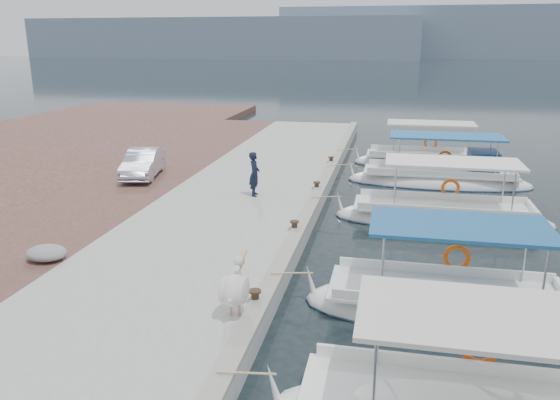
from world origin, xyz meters
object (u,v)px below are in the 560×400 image
object	(u,v)px
fishing_caique_c	(442,219)
fishing_caique_e	(424,163)
fishing_caique_b	(445,308)
pelican	(235,288)
fisherman	(254,174)
parked_car	(143,163)
fishing_caique_d	(441,180)

from	to	relation	value
fishing_caique_c	fishing_caique_e	distance (m)	9.34
fishing_caique_b	fishing_caique_c	xyz separation A→B (m)	(0.47, 6.98, -0.00)
fishing_caique_b	pelican	size ratio (longest dim) A/B	4.37
pelican	fisherman	distance (m)	9.48
pelican	parked_car	distance (m)	13.46
fisherman	parked_car	xyz separation A→B (m)	(-5.49, 1.96, -0.25)
fishing_caique_b	fishing_caique_e	xyz separation A→B (m)	(0.28, 16.32, -0.00)
parked_car	pelican	bearing A→B (deg)	-68.50
fishing_caique_c	fishing_caique_d	size ratio (longest dim) A/B	0.94
fishing_caique_e	pelican	bearing A→B (deg)	-104.85
fishing_caique_c	parked_car	size ratio (longest dim) A/B	2.09
fisherman	fishing_caique_d	bearing A→B (deg)	-61.76
fishing_caique_d	pelican	bearing A→B (deg)	-110.43
parked_car	fishing_caique_d	bearing A→B (deg)	2.19
fisherman	fishing_caique_b	bearing A→B (deg)	-145.51
fishing_caique_b	fishing_caique_d	distance (m)	12.52
fishing_caique_c	fishing_caique_e	world-z (taller)	same
fishing_caique_e	parked_car	distance (m)	14.17
fishing_caique_e	fishing_caique_c	bearing A→B (deg)	-88.84
fishing_caique_e	pelican	size ratio (longest dim) A/B	4.73
fishing_caique_e	fishing_caique_b	bearing A→B (deg)	-90.98
fishing_caique_d	fisherman	xyz separation A→B (m)	(-7.31, -5.17, 1.16)
fishing_caique_b	fisherman	bearing A→B (deg)	131.55
fishing_caique_b	fishing_caique_e	size ratio (longest dim) A/B	0.92
fisherman	pelican	bearing A→B (deg)	-175.36
fishing_caique_e	parked_car	size ratio (longest dim) A/B	1.99
fishing_caique_e	fisherman	size ratio (longest dim) A/B	4.27
fishing_caique_d	fisherman	distance (m)	9.03
fishing_caique_b	pelican	bearing A→B (deg)	-156.78
fishing_caique_b	fishing_caique_c	size ratio (longest dim) A/B	0.88
fishing_caique_d	fishing_caique_e	distance (m)	3.87
fishing_caique_d	fishing_caique_e	bearing A→B (deg)	98.01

